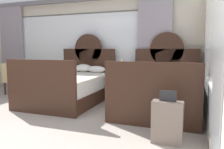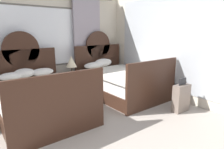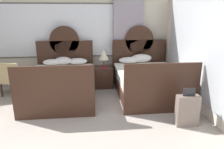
{
  "view_description": "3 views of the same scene",
  "coord_description": "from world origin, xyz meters",
  "px_view_note": "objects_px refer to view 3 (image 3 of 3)",
  "views": [
    {
      "loc": [
        3.18,
        -1.52,
        1.26
      ],
      "look_at": [
        1.74,
        2.46,
        0.77
      ],
      "focal_mm": 35.47,
      "sensor_mm": 36.0,
      "label": 1
    },
    {
      "loc": [
        -0.59,
        -0.71,
        1.66
      ],
      "look_at": [
        1.7,
        2.22,
        0.82
      ],
      "focal_mm": 30.79,
      "sensor_mm": 36.0,
      "label": 2
    },
    {
      "loc": [
        1.19,
        -1.88,
        1.97
      ],
      "look_at": [
        1.67,
        2.76,
        0.61
      ],
      "focal_mm": 33.5,
      "sensor_mm": 36.0,
      "label": 3
    }
  ],
  "objects_px": {
    "bed_near_window": "(62,82)",
    "nightstand_between_beds": "(104,77)",
    "suitcase_on_floor": "(187,110)",
    "armchair_by_window_left": "(11,77)",
    "table_lamp_on_nightstand": "(104,55)",
    "book_on_nightstand": "(104,67)",
    "bed_near_mirror": "(147,80)"
  },
  "relations": [
    {
      "from": "nightstand_between_beds",
      "to": "suitcase_on_floor",
      "type": "xyz_separation_m",
      "value": [
        1.37,
        -2.27,
        0.01
      ]
    },
    {
      "from": "bed_near_mirror",
      "to": "nightstand_between_beds",
      "type": "height_order",
      "value": "bed_near_mirror"
    },
    {
      "from": "bed_near_window",
      "to": "armchair_by_window_left",
      "type": "relative_size",
      "value": 2.53
    },
    {
      "from": "bed_near_window",
      "to": "nightstand_between_beds",
      "type": "height_order",
      "value": "bed_near_window"
    },
    {
      "from": "armchair_by_window_left",
      "to": "suitcase_on_floor",
      "type": "bearing_deg",
      "value": -27.29
    },
    {
      "from": "nightstand_between_beds",
      "to": "armchair_by_window_left",
      "type": "distance_m",
      "value": 2.35
    },
    {
      "from": "bed_near_mirror",
      "to": "table_lamp_on_nightstand",
      "type": "xyz_separation_m",
      "value": [
        -1.04,
        0.67,
        0.54
      ]
    },
    {
      "from": "table_lamp_on_nightstand",
      "to": "suitcase_on_floor",
      "type": "xyz_separation_m",
      "value": [
        1.36,
        -2.28,
        -0.61
      ]
    },
    {
      "from": "nightstand_between_beds",
      "to": "bed_near_mirror",
      "type": "bearing_deg",
      "value": -31.7
    },
    {
      "from": "bed_near_window",
      "to": "suitcase_on_floor",
      "type": "xyz_separation_m",
      "value": [
        2.42,
        -1.62,
        -0.08
      ]
    },
    {
      "from": "bed_near_window",
      "to": "armchair_by_window_left",
      "type": "bearing_deg",
      "value": 167.41
    },
    {
      "from": "suitcase_on_floor",
      "to": "table_lamp_on_nightstand",
      "type": "bearing_deg",
      "value": 120.78
    },
    {
      "from": "nightstand_between_beds",
      "to": "bed_near_window",
      "type": "bearing_deg",
      "value": -148.52
    },
    {
      "from": "bed_near_window",
      "to": "armchair_by_window_left",
      "type": "distance_m",
      "value": 1.29
    },
    {
      "from": "nightstand_between_beds",
      "to": "table_lamp_on_nightstand",
      "type": "relative_size",
      "value": 1.18
    },
    {
      "from": "bed_near_window",
      "to": "armchair_by_window_left",
      "type": "height_order",
      "value": "bed_near_window"
    },
    {
      "from": "book_on_nightstand",
      "to": "suitcase_on_floor",
      "type": "relative_size",
      "value": 0.36
    },
    {
      "from": "suitcase_on_floor",
      "to": "armchair_by_window_left",
      "type": "bearing_deg",
      "value": 152.71
    },
    {
      "from": "table_lamp_on_nightstand",
      "to": "bed_near_window",
      "type": "bearing_deg",
      "value": -148.05
    },
    {
      "from": "bed_near_mirror",
      "to": "book_on_nightstand",
      "type": "xyz_separation_m",
      "value": [
        -1.05,
        0.55,
        0.22
      ]
    },
    {
      "from": "bed_near_window",
      "to": "suitcase_on_floor",
      "type": "distance_m",
      "value": 2.92
    },
    {
      "from": "table_lamp_on_nightstand",
      "to": "armchair_by_window_left",
      "type": "height_order",
      "value": "table_lamp_on_nightstand"
    },
    {
      "from": "table_lamp_on_nightstand",
      "to": "book_on_nightstand",
      "type": "bearing_deg",
      "value": -91.26
    },
    {
      "from": "nightstand_between_beds",
      "to": "suitcase_on_floor",
      "type": "bearing_deg",
      "value": -58.87
    },
    {
      "from": "bed_near_window",
      "to": "bed_near_mirror",
      "type": "distance_m",
      "value": 2.11
    },
    {
      "from": "book_on_nightstand",
      "to": "bed_near_window",
      "type": "bearing_deg",
      "value": -152.55
    },
    {
      "from": "bed_near_window",
      "to": "book_on_nightstand",
      "type": "height_order",
      "value": "bed_near_window"
    },
    {
      "from": "book_on_nightstand",
      "to": "armchair_by_window_left",
      "type": "bearing_deg",
      "value": -173.36
    },
    {
      "from": "bed_near_mirror",
      "to": "book_on_nightstand",
      "type": "bearing_deg",
      "value": 152.07
    },
    {
      "from": "suitcase_on_floor",
      "to": "nightstand_between_beds",
      "type": "bearing_deg",
      "value": 121.13
    },
    {
      "from": "nightstand_between_beds",
      "to": "suitcase_on_floor",
      "type": "distance_m",
      "value": 2.65
    },
    {
      "from": "bed_near_window",
      "to": "bed_near_mirror",
      "type": "xyz_separation_m",
      "value": [
        2.11,
        -0.0,
        -0.0
      ]
    }
  ]
}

